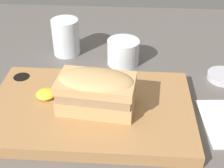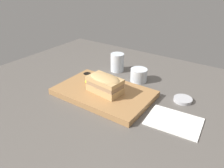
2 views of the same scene
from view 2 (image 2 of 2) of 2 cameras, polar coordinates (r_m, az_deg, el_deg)
dining_table at (r=90.75cm, az=0.70°, el=-4.52°), size 143.81×117.26×2.00cm
serving_board at (r=92.13cm, az=-2.40°, el=-2.37°), size 39.87×25.19×2.54cm
sandwich at (r=88.55cm, az=-1.88°, el=0.24°), size 15.04×9.50×7.59cm
mustard_dollop at (r=97.68cm, az=-5.95°, el=0.69°), size 3.84×3.84×1.54cm
water_glass at (r=113.95cm, az=1.38°, el=5.38°), size 6.95×6.95×9.33cm
wine_glass at (r=104.30cm, az=7.04°, el=2.21°), size 7.93×7.93×6.12cm
napkin at (r=80.69cm, az=15.85°, el=-9.36°), size 19.57×15.07×0.40cm
condiment_dish at (r=93.20cm, az=18.02°, el=-3.90°), size 7.40×7.40×1.34cm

